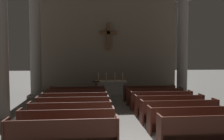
{
  "coord_description": "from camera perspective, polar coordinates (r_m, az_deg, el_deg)",
  "views": [
    {
      "loc": [
        -1.34,
        -6.11,
        2.59
      ],
      "look_at": [
        0.0,
        8.07,
        1.82
      ],
      "focal_mm": 35.18,
      "sensor_mm": 36.0,
      "label": 1
    }
  ],
  "objects": [
    {
      "name": "pew_left_row_1",
      "position": [
        6.47,
        -12.65,
        -16.03
      ],
      "size": [
        3.1,
        0.5,
        0.95
      ],
      "color": "#4C2319",
      "rests_on": "ground"
    },
    {
      "name": "pew_left_row_2",
      "position": [
        7.55,
        -11.54,
        -13.22
      ],
      "size": [
        3.1,
        0.5,
        0.95
      ],
      "color": "#4C2319",
      "rests_on": "ground"
    },
    {
      "name": "pew_left_row_3",
      "position": [
        8.64,
        -10.72,
        -11.11
      ],
      "size": [
        3.1,
        0.5,
        0.95
      ],
      "color": "#4C2319",
      "rests_on": "ground"
    },
    {
      "name": "pew_left_row_4",
      "position": [
        9.74,
        -10.1,
        -9.47
      ],
      "size": [
        3.1,
        0.5,
        0.95
      ],
      "color": "#4C2319",
      "rests_on": "ground"
    },
    {
      "name": "pew_left_row_5",
      "position": [
        10.85,
        -9.61,
        -8.17
      ],
      "size": [
        3.1,
        0.5,
        0.95
      ],
      "color": "#4C2319",
      "rests_on": "ground"
    },
    {
      "name": "pew_left_row_6",
      "position": [
        11.96,
        -9.21,
        -7.11
      ],
      "size": [
        3.1,
        0.5,
        0.95
      ],
      "color": "#4C2319",
      "rests_on": "ground"
    },
    {
      "name": "pew_left_row_7",
      "position": [
        13.07,
        -8.88,
        -6.23
      ],
      "size": [
        3.1,
        0.5,
        0.95
      ],
      "color": "#4C2319",
      "rests_on": "ground"
    },
    {
      "name": "pew_right_row_1",
      "position": [
        7.31,
        24.08,
        -13.98
      ],
      "size": [
        3.1,
        0.5,
        0.95
      ],
      "color": "#4C2319",
      "rests_on": "ground"
    },
    {
      "name": "pew_right_row_2",
      "position": [
        8.27,
        20.13,
        -11.88
      ],
      "size": [
        3.1,
        0.5,
        0.95
      ],
      "color": "#4C2319",
      "rests_on": "ground"
    },
    {
      "name": "pew_right_row_3",
      "position": [
        9.28,
        17.06,
        -10.19
      ],
      "size": [
        3.1,
        0.5,
        0.95
      ],
      "color": "#4C2319",
      "rests_on": "ground"
    },
    {
      "name": "pew_right_row_4",
      "position": [
        10.31,
        14.62,
        -8.82
      ],
      "size": [
        3.1,
        0.5,
        0.95
      ],
      "color": "#4C2319",
      "rests_on": "ground"
    },
    {
      "name": "pew_right_row_5",
      "position": [
        11.36,
        12.64,
        -7.68
      ],
      "size": [
        3.1,
        0.5,
        0.95
      ],
      "color": "#4C2319",
      "rests_on": "ground"
    },
    {
      "name": "pew_right_row_6",
      "position": [
        12.43,
        11.01,
        -6.73
      ],
      "size": [
        3.1,
        0.5,
        0.95
      ],
      "color": "#4C2319",
      "rests_on": "ground"
    },
    {
      "name": "pew_right_row_7",
      "position": [
        13.51,
        9.64,
        -5.93
      ],
      "size": [
        3.1,
        0.5,
        0.95
      ],
      "color": "#4C2319",
      "rests_on": "ground"
    },
    {
      "name": "column_left_second",
      "position": [
        15.1,
        -19.26,
        5.49
      ],
      "size": [
        1.05,
        1.05,
        6.69
      ],
      "color": "gray",
      "rests_on": "ground"
    },
    {
      "name": "column_right_second",
      "position": [
        15.95,
        17.85,
        5.38
      ],
      "size": [
        1.05,
        1.05,
        6.69
      ],
      "color": "gray",
      "rests_on": "ground"
    },
    {
      "name": "altar",
      "position": [
        15.4,
        -0.36,
        -4.56
      ],
      "size": [
        2.2,
        0.9,
        1.01
      ],
      "color": "#A8A399",
      "rests_on": "ground"
    },
    {
      "name": "candlestick_outer_left",
      "position": [
        15.28,
        -3.54,
        -2.17
      ],
      "size": [
        0.16,
        0.16,
        0.57
      ],
      "color": "#B79338",
      "rests_on": "altar"
    },
    {
      "name": "candlestick_inner_left",
      "position": [
        15.3,
        -1.48,
        -2.16
      ],
      "size": [
        0.16,
        0.16,
        0.57
      ],
      "color": "#B79338",
      "rests_on": "altar"
    },
    {
      "name": "candlestick_inner_right",
      "position": [
        15.36,
        0.75,
        -2.14
      ],
      "size": [
        0.16,
        0.16,
        0.57
      ],
      "color": "#B79338",
      "rests_on": "altar"
    },
    {
      "name": "candlestick_outer_right",
      "position": [
        15.42,
        2.79,
        -2.12
      ],
      "size": [
        0.16,
        0.16,
        0.57
      ],
      "color": "#B79338",
      "rests_on": "altar"
    },
    {
      "name": "apse_with_cross",
      "position": [
        17.59,
        -1.03,
        7.36
      ],
      "size": [
        10.98,
        0.5,
        7.77
      ],
      "color": "#706656",
      "rests_on": "ground"
    },
    {
      "name": "lectern",
      "position": [
        14.15,
        -4.18,
        -5.19
      ],
      "size": [
        0.44,
        0.36,
        1.15
      ],
      "color": "#4C2319",
      "rests_on": "ground"
    }
  ]
}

